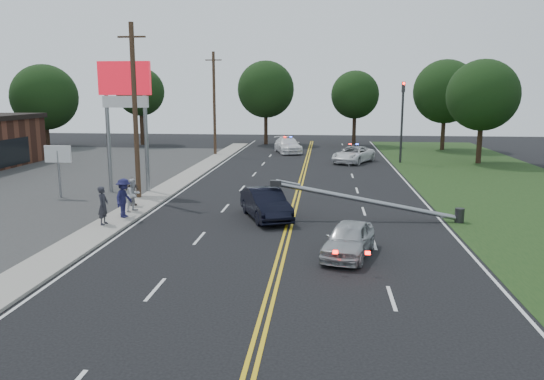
# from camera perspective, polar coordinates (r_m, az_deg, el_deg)

# --- Properties ---
(ground) EXTENTS (120.00, 120.00, 0.00)m
(ground) POSITION_cam_1_polar(r_m,az_deg,el_deg) (18.68, 0.51, -8.86)
(ground) COLOR black
(ground) RESTS_ON ground
(sidewalk) EXTENTS (1.80, 70.00, 0.12)m
(sidewalk) POSITION_cam_1_polar(r_m,az_deg,el_deg) (29.93, -13.94, -1.62)
(sidewalk) COLOR gray
(sidewalk) RESTS_ON ground
(centerline_yellow) EXTENTS (0.36, 80.00, 0.00)m
(centerline_yellow) POSITION_cam_1_polar(r_m,az_deg,el_deg) (28.28, 2.33, -2.12)
(centerline_yellow) COLOR gold
(centerline_yellow) RESTS_ON ground
(pylon_sign) EXTENTS (3.20, 0.35, 8.00)m
(pylon_sign) POSITION_cam_1_polar(r_m,az_deg,el_deg) (33.78, -15.52, 9.81)
(pylon_sign) COLOR gray
(pylon_sign) RESTS_ON ground
(small_sign) EXTENTS (1.60, 0.14, 3.10)m
(small_sign) POSITION_cam_1_polar(r_m,az_deg,el_deg) (33.62, -22.02, 3.16)
(small_sign) COLOR gray
(small_sign) RESTS_ON ground
(traffic_signal) EXTENTS (0.28, 0.41, 7.05)m
(traffic_signal) POSITION_cam_1_polar(r_m,az_deg,el_deg) (48.06, 13.83, 7.85)
(traffic_signal) COLOR #2D2D30
(traffic_signal) RESTS_ON ground
(fallen_streetlight) EXTENTS (9.36, 0.44, 1.91)m
(fallen_streetlight) POSITION_cam_1_polar(r_m,az_deg,el_deg) (26.22, 11.26, -1.30)
(fallen_streetlight) COLOR #2D2D30
(fallen_streetlight) RESTS_ON ground
(utility_pole_mid) EXTENTS (1.60, 0.28, 10.00)m
(utility_pole_mid) POSITION_cam_1_polar(r_m,az_deg,el_deg) (31.47, -14.52, 8.17)
(utility_pole_mid) COLOR #382619
(utility_pole_mid) RESTS_ON ground
(utility_pole_far) EXTENTS (1.60, 0.28, 10.00)m
(utility_pole_far) POSITION_cam_1_polar(r_m,az_deg,el_deg) (52.67, -6.23, 9.25)
(utility_pole_far) COLOR #382619
(utility_pole_far) RESTS_ON ground
(tree_4) EXTENTS (7.32, 7.32, 9.25)m
(tree_4) POSITION_cam_1_polar(r_m,az_deg,el_deg) (65.72, -23.26, 9.15)
(tree_4) COLOR black
(tree_4) RESTS_ON ground
(tree_5) EXTENTS (5.60, 5.60, 9.00)m
(tree_5) POSITION_cam_1_polar(r_m,az_deg,el_deg) (64.84, -13.99, 10.21)
(tree_5) COLOR black
(tree_5) RESTS_ON ground
(tree_6) EXTENTS (6.67, 6.67, 9.81)m
(tree_6) POSITION_cam_1_polar(r_m,az_deg,el_deg) (63.52, -0.67, 10.76)
(tree_6) COLOR black
(tree_6) RESTS_ON ground
(tree_7) EXTENTS (5.51, 5.51, 8.62)m
(tree_7) POSITION_cam_1_polar(r_m,az_deg,el_deg) (62.82, 8.93, 10.08)
(tree_7) COLOR black
(tree_7) RESTS_ON ground
(tree_8) EXTENTS (6.75, 6.75, 9.59)m
(tree_8) POSITION_cam_1_polar(r_m,az_deg,el_deg) (60.13, 18.15, 10.02)
(tree_8) COLOR black
(tree_8) RESTS_ON ground
(tree_9) EXTENTS (6.13, 6.13, 8.97)m
(tree_9) POSITION_cam_1_polar(r_m,az_deg,el_deg) (49.75, 21.73, 9.45)
(tree_9) COLOR black
(tree_9) RESTS_ON ground
(crashed_sedan) EXTENTS (3.16, 4.81, 1.50)m
(crashed_sedan) POSITION_cam_1_polar(r_m,az_deg,el_deg) (26.17, -0.68, -1.49)
(crashed_sedan) COLOR black
(crashed_sedan) RESTS_ON ground
(waiting_sedan) EXTENTS (2.49, 4.14, 1.32)m
(waiting_sedan) POSITION_cam_1_polar(r_m,az_deg,el_deg) (20.50, 8.26, -5.26)
(waiting_sedan) COLOR #A9ADB1
(waiting_sedan) RESTS_ON ground
(emergency_a) EXTENTS (4.39, 5.66, 1.43)m
(emergency_a) POSITION_cam_1_polar(r_m,az_deg,el_deg) (47.56, 8.74, 3.78)
(emergency_a) COLOR white
(emergency_a) RESTS_ON ground
(emergency_b) EXTENTS (3.55, 5.80, 1.57)m
(emergency_b) POSITION_cam_1_polar(r_m,az_deg,el_deg) (54.72, 1.71, 4.85)
(emergency_b) COLOR white
(emergency_b) RESTS_ON ground
(bystander_a) EXTENTS (0.44, 0.66, 1.79)m
(bystander_a) POSITION_cam_1_polar(r_m,az_deg,el_deg) (25.74, -17.71, -1.59)
(bystander_a) COLOR #282830
(bystander_a) RESTS_ON sidewalk
(bystander_b) EXTENTS (0.94, 1.03, 1.70)m
(bystander_b) POSITION_cam_1_polar(r_m,az_deg,el_deg) (28.19, -14.68, -0.50)
(bystander_b) COLOR silver
(bystander_b) RESTS_ON sidewalk
(bystander_c) EXTENTS (0.90, 1.34, 1.92)m
(bystander_c) POSITION_cam_1_polar(r_m,az_deg,el_deg) (26.92, -15.65, -0.83)
(bystander_c) COLOR #1B1B44
(bystander_c) RESTS_ON sidewalk
(bystander_d) EXTENTS (0.81, 0.96, 1.54)m
(bystander_d) POSITION_cam_1_polar(r_m,az_deg,el_deg) (29.57, -14.82, -0.17)
(bystander_d) COLOR #4E453F
(bystander_d) RESTS_ON sidewalk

